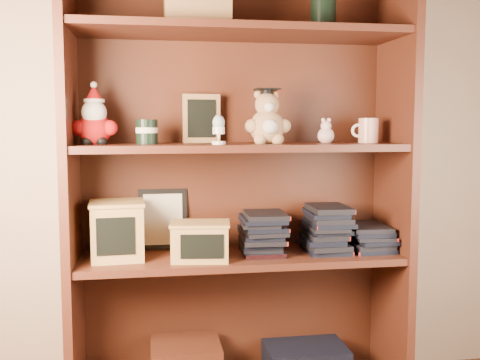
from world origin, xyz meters
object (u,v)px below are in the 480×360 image
(bookcase, at_px, (237,190))
(grad_teddy_bear, at_px, (267,122))
(teacher_mug, at_px, (368,131))
(treats_box, at_px, (117,230))

(bookcase, height_order, grad_teddy_bear, bookcase)
(bookcase, distance_m, teacher_mug, 0.53)
(bookcase, xyz_separation_m, teacher_mug, (0.48, -0.05, 0.22))
(teacher_mug, xyz_separation_m, treats_box, (-0.91, -0.00, -0.34))
(grad_teddy_bear, relative_size, teacher_mug, 1.97)
(bookcase, xyz_separation_m, grad_teddy_bear, (0.10, -0.06, 0.25))
(treats_box, bearing_deg, teacher_mug, 0.06)
(grad_teddy_bear, bearing_deg, teacher_mug, 0.92)
(bookcase, distance_m, treats_box, 0.45)
(treats_box, bearing_deg, bookcase, 6.82)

